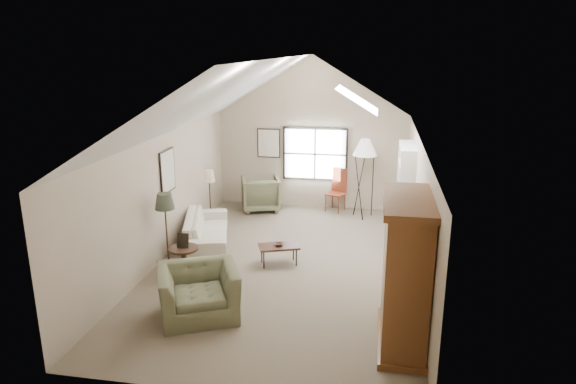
% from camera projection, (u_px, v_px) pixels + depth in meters
% --- Properties ---
extents(room_shell, '(5.01, 8.01, 4.00)m').
position_uv_depth(room_shell, '(284.00, 102.00, 9.32)').
color(room_shell, '#6F624F').
rests_on(room_shell, ground).
extents(window, '(1.72, 0.08, 1.42)m').
position_uv_depth(window, '(315.00, 154.00, 13.53)').
color(window, black).
rests_on(window, room_shell).
extents(skylight, '(0.80, 1.20, 0.52)m').
position_uv_depth(skylight, '(358.00, 98.00, 9.95)').
color(skylight, white).
rests_on(skylight, room_shell).
extents(wall_art, '(1.97, 3.71, 0.88)m').
position_uv_depth(wall_art, '(220.00, 157.00, 11.87)').
color(wall_art, black).
rests_on(wall_art, room_shell).
extents(armoire, '(0.60, 1.50, 2.20)m').
position_uv_depth(armoire, '(405.00, 273.00, 7.26)').
color(armoire, brown).
rests_on(armoire, ground).
extents(tv_alcove, '(0.32, 1.30, 2.10)m').
position_uv_depth(tv_alcove, '(405.00, 193.00, 11.01)').
color(tv_alcove, white).
rests_on(tv_alcove, ground).
extents(media_console, '(0.34, 1.18, 0.60)m').
position_uv_depth(media_console, '(402.00, 230.00, 11.24)').
color(media_console, '#382316').
rests_on(media_console, ground).
extents(tv_panel, '(0.05, 0.90, 0.55)m').
position_uv_depth(tv_panel, '(403.00, 203.00, 11.07)').
color(tv_panel, black).
rests_on(tv_panel, media_console).
extents(sofa, '(1.47, 2.41, 0.66)m').
position_uv_depth(sofa, '(206.00, 230.00, 11.18)').
color(sofa, silver).
rests_on(sofa, ground).
extents(armchair_near, '(1.58, 1.51, 0.81)m').
position_uv_depth(armchair_near, '(199.00, 292.00, 8.20)').
color(armchair_near, '#5F6345').
rests_on(armchair_near, ground).
extents(armchair_far, '(1.21, 1.23, 0.89)m').
position_uv_depth(armchair_far, '(261.00, 194.00, 13.53)').
color(armchair_far, '#676D4C').
rests_on(armchair_far, ground).
extents(coffee_table, '(0.89, 0.69, 0.40)m').
position_uv_depth(coffee_table, '(279.00, 255.00, 10.18)').
color(coffee_table, '#3D2219').
rests_on(coffee_table, ground).
extents(bowl, '(0.24, 0.24, 0.05)m').
position_uv_depth(bowl, '(279.00, 244.00, 10.12)').
color(bowl, '#351C15').
rests_on(bowl, coffee_table).
extents(side_table, '(0.70, 0.70, 0.56)m').
position_uv_depth(side_table, '(184.00, 262.00, 9.66)').
color(side_table, '#341C15').
rests_on(side_table, ground).
extents(side_chair, '(0.57, 0.57, 1.12)m').
position_uv_depth(side_chair, '(336.00, 190.00, 13.43)').
color(side_chair, maroon).
rests_on(side_chair, ground).
extents(tripod_lamp, '(0.77, 0.77, 2.05)m').
position_uv_depth(tripod_lamp, '(364.00, 178.00, 12.78)').
color(tripod_lamp, silver).
rests_on(tripod_lamp, ground).
extents(dark_lamp, '(0.47, 0.47, 1.57)m').
position_uv_depth(dark_lamp, '(167.00, 232.00, 9.78)').
color(dark_lamp, '#2A2F21').
rests_on(dark_lamp, ground).
extents(tan_lamp, '(0.35, 0.35, 1.41)m').
position_uv_depth(tan_lamp, '(210.00, 197.00, 12.27)').
color(tan_lamp, tan).
rests_on(tan_lamp, ground).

